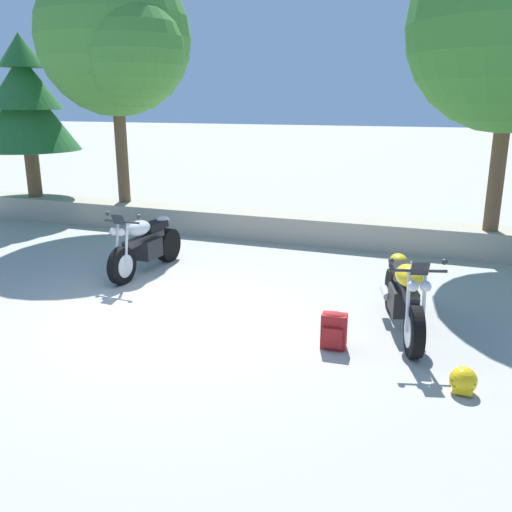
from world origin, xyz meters
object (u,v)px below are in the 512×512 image
at_px(motorcycle_silver_near_left, 145,245).
at_px(pine_tree_far_left, 25,102).
at_px(rider_helmet, 463,381).
at_px(motorcycle_yellow_centre, 404,297).
at_px(leafy_tree_mid_left, 118,41).
at_px(rider_backpack, 334,330).

height_order(motorcycle_silver_near_left, pine_tree_far_left, pine_tree_far_left).
bearing_deg(rider_helmet, pine_tree_far_left, 151.71).
xyz_separation_m(motorcycle_yellow_centre, pine_tree_far_left, (-9.58, 4.19, 2.37)).
bearing_deg(leafy_tree_mid_left, motorcycle_yellow_centre, -31.63).
bearing_deg(pine_tree_far_left, rider_helmet, -28.29).
height_order(motorcycle_yellow_centre, pine_tree_far_left, pine_tree_far_left).
bearing_deg(rider_helmet, motorcycle_yellow_centre, 118.68).
bearing_deg(leafy_tree_mid_left, pine_tree_far_left, -179.48).
relative_size(motorcycle_silver_near_left, rider_helmet, 7.37).
relative_size(motorcycle_yellow_centre, leafy_tree_mid_left, 0.37).
relative_size(motorcycle_silver_near_left, rider_backpack, 4.39).
xyz_separation_m(motorcycle_silver_near_left, motorcycle_yellow_centre, (4.49, -1.10, 0.00)).
bearing_deg(leafy_tree_mid_left, motorcycle_silver_near_left, -52.93).
distance_m(motorcycle_yellow_centre, pine_tree_far_left, 10.73).
bearing_deg(motorcycle_yellow_centre, leafy_tree_mid_left, 148.37).
distance_m(rider_helmet, pine_tree_far_left, 12.04).
xyz_separation_m(motorcycle_yellow_centre, rider_helmet, (0.75, -1.37, -0.35)).
distance_m(rider_helmet, leafy_tree_mid_left, 10.26).
xyz_separation_m(motorcycle_silver_near_left, rider_helmet, (5.24, -2.47, -0.35)).
relative_size(motorcycle_silver_near_left, leafy_tree_mid_left, 0.38).
xyz_separation_m(motorcycle_silver_near_left, rider_backpack, (3.76, -1.89, -0.24)).
distance_m(motorcycle_silver_near_left, pine_tree_far_left, 6.41).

